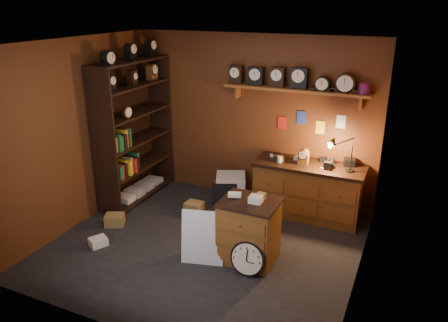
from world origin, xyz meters
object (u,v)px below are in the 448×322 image
(shelving_unit, at_px, (132,125))
(big_round_clock, at_px, (248,259))
(low_cabinet, at_px, (249,229))
(workbench, at_px, (308,187))

(shelving_unit, relative_size, big_round_clock, 5.76)
(low_cabinet, distance_m, big_round_clock, 0.40)
(shelving_unit, relative_size, workbench, 1.56)
(workbench, distance_m, big_round_clock, 1.87)
(big_round_clock, bearing_deg, shelving_unit, 152.43)
(shelving_unit, bearing_deg, workbench, 9.92)
(shelving_unit, bearing_deg, low_cabinet, -22.76)
(low_cabinet, height_order, big_round_clock, low_cabinet)
(big_round_clock, bearing_deg, workbench, 81.93)
(shelving_unit, distance_m, low_cabinet, 2.78)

